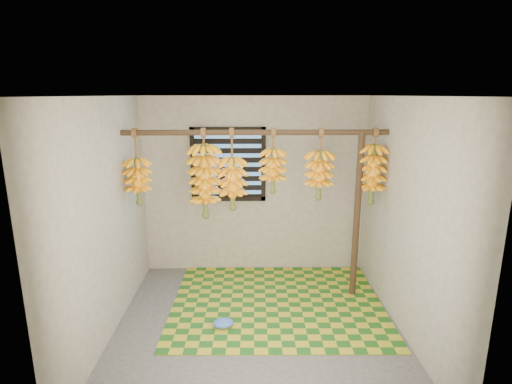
{
  "coord_description": "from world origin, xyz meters",
  "views": [
    {
      "loc": [
        -0.1,
        -3.79,
        2.42
      ],
      "look_at": [
        0.0,
        0.55,
        1.35
      ],
      "focal_mm": 28.0,
      "sensor_mm": 36.0,
      "label": 1
    }
  ],
  "objects_px": {
    "banana_bunch_b": "(205,182)",
    "banana_bunch_e": "(319,175)",
    "banana_bunch_a": "(138,181)",
    "banana_bunch_f": "(372,174)",
    "support_post": "(357,217)",
    "plastic_bag": "(223,323)",
    "banana_bunch_c": "(232,183)",
    "banana_bunch_d": "(273,171)",
    "woven_mat": "(277,303)"
  },
  "relations": [
    {
      "from": "banana_bunch_d",
      "to": "banana_bunch_f",
      "type": "height_order",
      "value": "same"
    },
    {
      "from": "support_post",
      "to": "banana_bunch_f",
      "type": "bearing_deg",
      "value": 0.0
    },
    {
      "from": "banana_bunch_a",
      "to": "banana_bunch_b",
      "type": "bearing_deg",
      "value": 0.0
    },
    {
      "from": "woven_mat",
      "to": "banana_bunch_e",
      "type": "distance_m",
      "value": 1.6
    },
    {
      "from": "banana_bunch_a",
      "to": "banana_bunch_c",
      "type": "distance_m",
      "value": 1.08
    },
    {
      "from": "banana_bunch_f",
      "to": "banana_bunch_e",
      "type": "bearing_deg",
      "value": -180.0
    },
    {
      "from": "woven_mat",
      "to": "banana_bunch_f",
      "type": "distance_m",
      "value": 1.88
    },
    {
      "from": "banana_bunch_b",
      "to": "banana_bunch_d",
      "type": "bearing_deg",
      "value": -0.0
    },
    {
      "from": "plastic_bag",
      "to": "banana_bunch_a",
      "type": "distance_m",
      "value": 1.85
    },
    {
      "from": "banana_bunch_d",
      "to": "banana_bunch_f",
      "type": "bearing_deg",
      "value": 0.0
    },
    {
      "from": "plastic_bag",
      "to": "banana_bunch_e",
      "type": "distance_m",
      "value": 1.95
    },
    {
      "from": "banana_bunch_b",
      "to": "banana_bunch_d",
      "type": "relative_size",
      "value": 1.38
    },
    {
      "from": "banana_bunch_b",
      "to": "banana_bunch_e",
      "type": "distance_m",
      "value": 1.32
    },
    {
      "from": "banana_bunch_c",
      "to": "banana_bunch_d",
      "type": "xyz_separation_m",
      "value": [
        0.47,
        -0.0,
        0.15
      ]
    },
    {
      "from": "banana_bunch_c",
      "to": "banana_bunch_f",
      "type": "bearing_deg",
      "value": -0.0
    },
    {
      "from": "banana_bunch_e",
      "to": "banana_bunch_f",
      "type": "height_order",
      "value": "same"
    },
    {
      "from": "banana_bunch_c",
      "to": "banana_bunch_d",
      "type": "distance_m",
      "value": 0.49
    },
    {
      "from": "support_post",
      "to": "banana_bunch_c",
      "type": "distance_m",
      "value": 1.53
    },
    {
      "from": "banana_bunch_d",
      "to": "banana_bunch_e",
      "type": "relative_size",
      "value": 0.91
    },
    {
      "from": "woven_mat",
      "to": "banana_bunch_f",
      "type": "xyz_separation_m",
      "value": [
        1.1,
        0.2,
        1.51
      ]
    },
    {
      "from": "support_post",
      "to": "woven_mat",
      "type": "distance_m",
      "value": 1.39
    },
    {
      "from": "banana_bunch_d",
      "to": "banana_bunch_a",
      "type": "bearing_deg",
      "value": -180.0
    },
    {
      "from": "banana_bunch_a",
      "to": "banana_bunch_d",
      "type": "height_order",
      "value": "same"
    },
    {
      "from": "banana_bunch_b",
      "to": "plastic_bag",
      "type": "bearing_deg",
      "value": -72.47
    },
    {
      "from": "woven_mat",
      "to": "banana_bunch_a",
      "type": "height_order",
      "value": "banana_bunch_a"
    },
    {
      "from": "banana_bunch_a",
      "to": "banana_bunch_c",
      "type": "xyz_separation_m",
      "value": [
        1.08,
        0.0,
        -0.03
      ]
    },
    {
      "from": "banana_bunch_f",
      "to": "plastic_bag",
      "type": "bearing_deg",
      "value": -157.4
    },
    {
      "from": "woven_mat",
      "to": "banana_bunch_c",
      "type": "relative_size",
      "value": 2.62
    },
    {
      "from": "woven_mat",
      "to": "banana_bunch_c",
      "type": "distance_m",
      "value": 1.52
    },
    {
      "from": "banana_bunch_f",
      "to": "banana_bunch_b",
      "type": "bearing_deg",
      "value": 180.0
    },
    {
      "from": "woven_mat",
      "to": "banana_bunch_c",
      "type": "bearing_deg",
      "value": 158.59
    },
    {
      "from": "support_post",
      "to": "woven_mat",
      "type": "bearing_deg",
      "value": -167.9
    },
    {
      "from": "support_post",
      "to": "banana_bunch_e",
      "type": "distance_m",
      "value": 0.69
    },
    {
      "from": "banana_bunch_f",
      "to": "woven_mat",
      "type": "bearing_deg",
      "value": -169.51
    },
    {
      "from": "support_post",
      "to": "banana_bunch_b",
      "type": "bearing_deg",
      "value": 180.0
    },
    {
      "from": "support_post",
      "to": "plastic_bag",
      "type": "height_order",
      "value": "support_post"
    },
    {
      "from": "support_post",
      "to": "plastic_bag",
      "type": "bearing_deg",
      "value": -155.48
    },
    {
      "from": "banana_bunch_c",
      "to": "banana_bunch_e",
      "type": "relative_size",
      "value": 1.14
    },
    {
      "from": "support_post",
      "to": "plastic_bag",
      "type": "xyz_separation_m",
      "value": [
        -1.56,
        -0.71,
        -0.94
      ]
    },
    {
      "from": "support_post",
      "to": "plastic_bag",
      "type": "relative_size",
      "value": 8.78
    },
    {
      "from": "woven_mat",
      "to": "banana_bunch_a",
      "type": "relative_size",
      "value": 2.82
    },
    {
      "from": "banana_bunch_c",
      "to": "banana_bunch_e",
      "type": "bearing_deg",
      "value": -0.0
    },
    {
      "from": "plastic_bag",
      "to": "banana_bunch_d",
      "type": "xyz_separation_m",
      "value": [
        0.56,
        0.71,
        1.51
      ]
    },
    {
      "from": "banana_bunch_a",
      "to": "banana_bunch_e",
      "type": "relative_size",
      "value": 1.06
    },
    {
      "from": "banana_bunch_f",
      "to": "banana_bunch_a",
      "type": "bearing_deg",
      "value": -180.0
    },
    {
      "from": "banana_bunch_a",
      "to": "banana_bunch_e",
      "type": "height_order",
      "value": "same"
    },
    {
      "from": "banana_bunch_b",
      "to": "banana_bunch_f",
      "type": "height_order",
      "value": "same"
    },
    {
      "from": "plastic_bag",
      "to": "banana_bunch_a",
      "type": "height_order",
      "value": "banana_bunch_a"
    },
    {
      "from": "woven_mat",
      "to": "banana_bunch_e",
      "type": "xyz_separation_m",
      "value": [
        0.48,
        0.2,
        1.51
      ]
    },
    {
      "from": "support_post",
      "to": "banana_bunch_c",
      "type": "relative_size",
      "value": 2.13
    }
  ]
}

